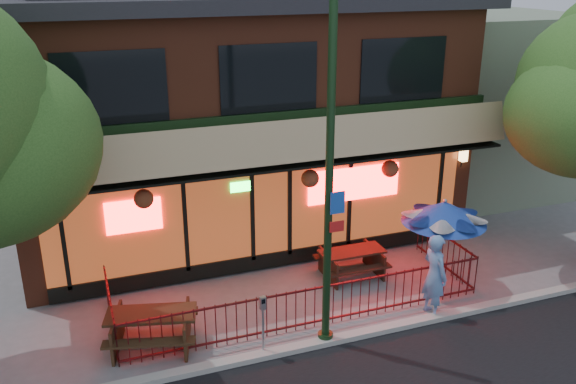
% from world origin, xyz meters
% --- Properties ---
extents(ground, '(80.00, 80.00, 0.00)m').
position_xyz_m(ground, '(0.00, 0.00, 0.00)').
color(ground, gray).
rests_on(ground, ground).
extents(curb, '(80.00, 0.25, 0.12)m').
position_xyz_m(curb, '(0.00, -0.50, 0.06)').
color(curb, '#999993').
rests_on(curb, ground).
extents(restaurant_building, '(12.96, 9.49, 8.05)m').
position_xyz_m(restaurant_building, '(0.00, 7.11, 4.13)').
color(restaurant_building, brown).
rests_on(restaurant_building, ground).
extents(neighbor_building, '(6.00, 7.00, 6.00)m').
position_xyz_m(neighbor_building, '(9.00, 7.70, 3.00)').
color(neighbor_building, slate).
rests_on(neighbor_building, ground).
extents(patio_fence, '(8.44, 2.62, 1.00)m').
position_xyz_m(patio_fence, '(0.00, 0.50, 0.63)').
color(patio_fence, '#4B1012').
rests_on(patio_fence, ground).
extents(street_light, '(0.43, 0.32, 7.00)m').
position_xyz_m(street_light, '(0.00, -0.40, 3.15)').
color(street_light, black).
rests_on(street_light, ground).
extents(picnic_table_left, '(2.14, 1.83, 0.79)m').
position_xyz_m(picnic_table_left, '(-3.45, 0.70, 0.52)').
color(picnic_table_left, '#3D2716').
rests_on(picnic_table_left, ground).
extents(picnic_table_right, '(1.68, 1.29, 0.71)m').
position_xyz_m(picnic_table_right, '(1.79, 2.07, 0.47)').
color(picnic_table_right, '#361C13').
rests_on(picnic_table_right, ground).
extents(patio_umbrella, '(2.02, 2.02, 2.30)m').
position_xyz_m(patio_umbrella, '(3.60, 0.86, 1.97)').
color(patio_umbrella, gray).
rests_on(patio_umbrella, ground).
extents(pedestrian, '(0.54, 0.76, 1.97)m').
position_xyz_m(pedestrian, '(2.72, -0.22, 0.98)').
color(pedestrian, '#6088C0').
rests_on(pedestrian, ground).
extents(parking_meter_near, '(0.13, 0.11, 1.35)m').
position_xyz_m(parking_meter_near, '(-1.38, -0.40, 0.91)').
color(parking_meter_near, '#9D9FA6').
rests_on(parking_meter_near, ground).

